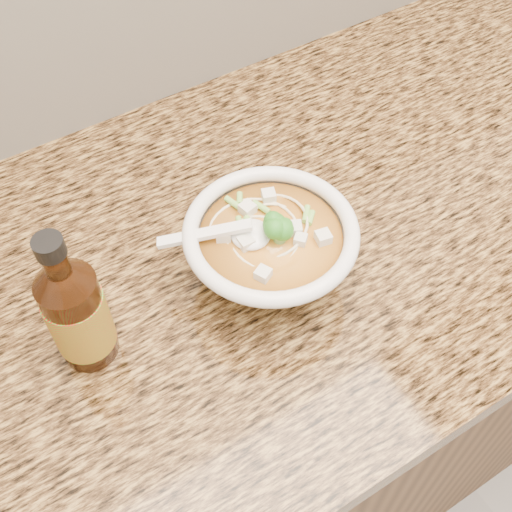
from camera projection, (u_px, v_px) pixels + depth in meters
cabinet at (326, 349)px, 1.26m from camera, size 4.00×0.65×0.86m
counter_slab at (354, 194)px, 0.90m from camera, size 4.00×0.68×0.04m
soup_bowl at (270, 251)px, 0.76m from camera, size 0.22×0.20×0.11m
hot_sauce_bottle at (77, 314)px, 0.67m from camera, size 0.09×0.09×0.20m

